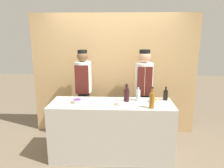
{
  "coord_description": "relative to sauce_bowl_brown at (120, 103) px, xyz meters",
  "views": [
    {
      "loc": [
        0.16,
        -3.31,
        2.07
      ],
      "look_at": [
        0.0,
        0.13,
        1.22
      ],
      "focal_mm": 35.0,
      "sensor_mm": 36.0,
      "label": 1
    }
  ],
  "objects": [
    {
      "name": "cutting_board",
      "position": [
        -0.29,
        0.14,
        -0.02
      ],
      "size": [
        0.34,
        0.21,
        0.02
      ],
      "color": "white",
      "rests_on": "counter"
    },
    {
      "name": "ground_plane",
      "position": [
        -0.13,
        0.08,
        -0.97
      ],
      "size": [
        14.0,
        14.0,
        0.0
      ],
      "primitive_type": "plane",
      "color": "#756651"
    },
    {
      "name": "bottle_amber",
      "position": [
        0.48,
        -0.14,
        0.1
      ],
      "size": [
        0.08,
        0.08,
        0.33
      ],
      "color": "#9E661E",
      "rests_on": "counter"
    },
    {
      "name": "bottle_soy",
      "position": [
        0.76,
        0.28,
        0.06
      ],
      "size": [
        0.08,
        0.08,
        0.23
      ],
      "color": "black",
      "rests_on": "counter"
    },
    {
      "name": "bottle_wine",
      "position": [
        0.11,
        0.17,
        0.09
      ],
      "size": [
        0.09,
        0.09,
        0.29
      ],
      "color": "black",
      "rests_on": "counter"
    },
    {
      "name": "chef_right",
      "position": [
        0.44,
        0.73,
        -0.01
      ],
      "size": [
        0.33,
        0.33,
        1.74
      ],
      "color": "#28282D",
      "rests_on": "ground_plane"
    },
    {
      "name": "bottle_clear",
      "position": [
        0.3,
        0.23,
        0.07
      ],
      "size": [
        0.07,
        0.07,
        0.25
      ],
      "color": "silver",
      "rests_on": "counter"
    },
    {
      "name": "sauce_bowl_orange",
      "position": [
        0.55,
        0.16,
        -0.0
      ],
      "size": [
        0.16,
        0.16,
        0.04
      ],
      "color": "silver",
      "rests_on": "counter"
    },
    {
      "name": "chef_left",
      "position": [
        -0.7,
        0.73,
        -0.02
      ],
      "size": [
        0.31,
        0.31,
        1.73
      ],
      "color": "#28282D",
      "rests_on": "ground_plane"
    },
    {
      "name": "sauce_bowl_purple",
      "position": [
        -0.68,
        0.06,
        0.01
      ],
      "size": [
        0.17,
        0.17,
        0.06
      ],
      "color": "silver",
      "rests_on": "counter"
    },
    {
      "name": "sauce_bowl_brown",
      "position": [
        0.0,
        0.0,
        0.0
      ],
      "size": [
        0.15,
        0.15,
        0.05
      ],
      "color": "silver",
      "rests_on": "counter"
    },
    {
      "name": "counter",
      "position": [
        -0.13,
        0.08,
        -0.5
      ],
      "size": [
        1.97,
        0.64,
        0.94
      ],
      "color": "beige",
      "rests_on": "ground_plane"
    },
    {
      "name": "cabinet_wall",
      "position": [
        -0.13,
        1.12,
        0.23
      ],
      "size": [
        3.26,
        0.18,
        2.4
      ],
      "color": "tan",
      "rests_on": "ground_plane"
    }
  ]
}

